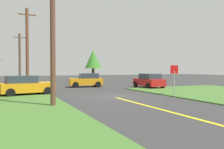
{
  "coord_description": "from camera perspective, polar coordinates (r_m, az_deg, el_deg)",
  "views": [
    {
      "loc": [
        -7.53,
        -17.51,
        2.18
      ],
      "look_at": [
        1.07,
        2.27,
        1.66
      ],
      "focal_mm": 39.02,
      "sensor_mm": 36.0,
      "label": 1
    }
  ],
  "objects": [
    {
      "name": "ground_plane",
      "position": [
        19.18,
        -0.23,
        -5.14
      ],
      "size": [
        120.0,
        120.0,
        0.0
      ],
      "primitive_type": "plane",
      "color": "#2F2F2F"
    },
    {
      "name": "lane_stripe_center",
      "position": [
        12.32,
        14.81,
        -8.83
      ],
      "size": [
        0.2,
        14.0,
        0.01
      ],
      "primitive_type": "cube",
      "color": "yellow",
      "rests_on": "ground"
    },
    {
      "name": "stop_sign",
      "position": [
        20.45,
        14.38,
        0.0
      ],
      "size": [
        0.68,
        0.13,
        2.45
      ],
      "rotation": [
        0.0,
        0.0,
        3.0
      ],
      "color": "#9EA0A8",
      "rests_on": "ground"
    },
    {
      "name": "car_approaching_junction",
      "position": [
        29.09,
        -6.02,
        -1.34
      ],
      "size": [
        4.04,
        2.4,
        1.62
      ],
      "rotation": [
        0.0,
        0.0,
        3.02
      ],
      "color": "orange",
      "rests_on": "ground"
    },
    {
      "name": "parked_car_near_building",
      "position": [
        21.12,
        -19.58,
        -2.43
      ],
      "size": [
        4.45,
        2.57,
        1.62
      ],
      "rotation": [
        0.0,
        0.0,
        0.15
      ],
      "color": "orange",
      "rests_on": "ground"
    },
    {
      "name": "car_on_crossroad",
      "position": [
        27.82,
        8.66,
        -1.46
      ],
      "size": [
        2.06,
        4.12,
        1.62
      ],
      "rotation": [
        0.0,
        0.0,
        1.57
      ],
      "color": "red",
      "rests_on": "ground"
    },
    {
      "name": "utility_pole_near",
      "position": [
        14.52,
        -13.73,
        10.59
      ],
      "size": [
        1.8,
        0.3,
        8.8
      ],
      "color": "brown",
      "rests_on": "ground"
    },
    {
      "name": "utility_pole_mid",
      "position": [
        27.16,
        -19.25,
        5.91
      ],
      "size": [
        1.8,
        0.32,
        8.51
      ],
      "color": "brown",
      "rests_on": "ground"
    },
    {
      "name": "utility_pole_far",
      "position": [
        39.95,
        -20.8,
        3.71
      ],
      "size": [
        1.8,
        0.35,
        7.55
      ],
      "color": "brown",
      "rests_on": "ground"
    },
    {
      "name": "oak_tree_left",
      "position": [
        39.59,
        -4.45,
        3.52
      ],
      "size": [
        2.69,
        2.69,
        5.19
      ],
      "color": "brown",
      "rests_on": "ground"
    }
  ]
}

